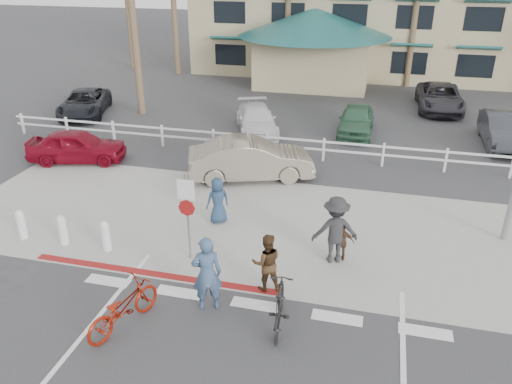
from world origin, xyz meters
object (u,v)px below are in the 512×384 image
(bike_black, at_px, (280,306))
(car_white_sedan, at_px, (251,159))
(car_red_compact, at_px, (77,146))
(sign_post, at_px, (188,213))
(bike_red, at_px, (123,307))

(bike_black, distance_m, car_white_sedan, 8.53)
(bike_black, bearing_deg, car_red_compact, -44.14)
(sign_post, height_order, car_white_sedan, sign_post)
(bike_red, bearing_deg, car_white_sedan, -74.33)
(bike_red, height_order, car_white_sedan, car_white_sedan)
(bike_red, height_order, car_red_compact, car_red_compact)
(bike_red, xyz_separation_m, car_red_compact, (-6.74, 8.87, 0.13))
(car_white_sedan, distance_m, car_red_compact, 7.41)
(car_white_sedan, bearing_deg, bike_black, 178.95)
(bike_red, relative_size, bike_black, 1.11)
(bike_red, bearing_deg, car_red_compact, -32.86)
(sign_post, bearing_deg, car_white_sedan, 87.73)
(sign_post, relative_size, car_red_compact, 0.74)
(sign_post, height_order, bike_red, sign_post)
(bike_red, distance_m, bike_black, 3.57)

